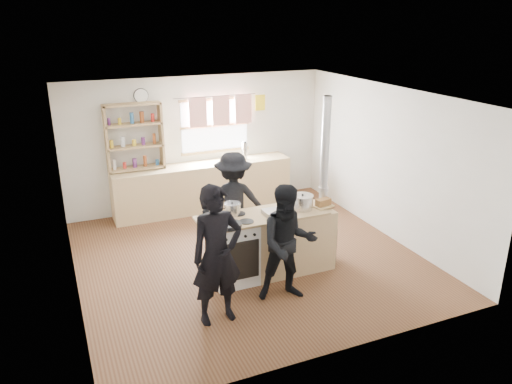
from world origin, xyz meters
TOP-DOWN VIEW (x-y plane):
  - ground at (0.00, 0.00)m, footprint 5.00×5.00m
  - back_counter at (0.00, 2.22)m, footprint 3.40×0.55m
  - shelving_unit at (-1.20, 2.34)m, footprint 1.00×0.28m
  - thermos at (0.85, 2.22)m, footprint 0.10×0.10m
  - cooking_island at (0.14, -0.55)m, footprint 1.97×0.64m
  - skillet_greens at (-0.56, -0.77)m, footprint 0.44×0.44m
  - roast_tray at (0.18, -0.61)m, footprint 0.36×0.25m
  - stockpot_stove at (-0.38, -0.38)m, footprint 0.23×0.23m
  - stockpot_counter at (0.61, -0.58)m, footprint 0.31×0.31m
  - bread_board at (0.93, -0.62)m, footprint 0.31×0.25m
  - flue_heater at (1.01, -0.47)m, footprint 0.35×0.35m
  - person_near_left at (-0.95, -1.37)m, footprint 0.66×0.45m
  - person_near_right at (0.05, -1.25)m, footprint 0.88×0.76m
  - person_far at (-0.06, 0.44)m, footprint 1.14×0.83m

SIDE VIEW (x-z plane):
  - ground at x=0.00m, z-range -0.01..0.00m
  - back_counter at x=0.00m, z-range 0.00..0.90m
  - cooking_island at x=0.14m, z-range 0.00..0.93m
  - flue_heater at x=1.01m, z-range -0.61..1.89m
  - person_near_right at x=0.05m, z-range 0.00..1.57m
  - person_far at x=-0.06m, z-range 0.00..1.58m
  - person_near_left at x=-0.95m, z-range 0.00..1.74m
  - skillet_greens at x=-0.56m, z-range 0.93..0.98m
  - roast_tray at x=0.18m, z-range 0.93..1.00m
  - bread_board at x=0.93m, z-range 0.92..1.04m
  - stockpot_stove at x=-0.38m, z-range 0.92..1.11m
  - stockpot_counter at x=0.61m, z-range 0.92..1.15m
  - thermos at x=0.85m, z-range 0.90..1.23m
  - shelving_unit at x=-1.20m, z-range 0.91..2.11m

